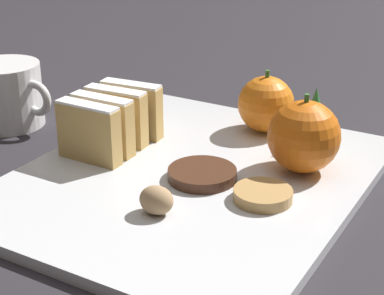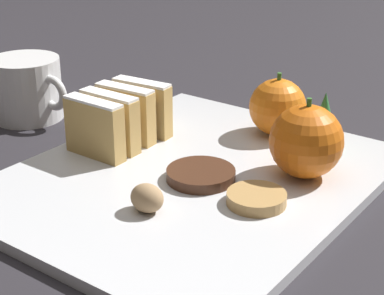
{
  "view_description": "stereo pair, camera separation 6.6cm",
  "coord_description": "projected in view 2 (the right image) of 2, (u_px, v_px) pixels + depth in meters",
  "views": [
    {
      "loc": [
        0.3,
        -0.52,
        0.3
      ],
      "look_at": [
        0.0,
        0.0,
        0.04
      ],
      "focal_mm": 60.0,
      "sensor_mm": 36.0,
      "label": 1
    },
    {
      "loc": [
        0.36,
        -0.48,
        0.3
      ],
      "look_at": [
        0.0,
        0.0,
        0.04
      ],
      "focal_mm": 60.0,
      "sensor_mm": 36.0,
      "label": 2
    }
  ],
  "objects": [
    {
      "name": "ground_plane",
      "position": [
        192.0,
        184.0,
        0.67
      ],
      "size": [
        6.0,
        6.0,
        0.0
      ],
      "primitive_type": "plane",
      "color": "#28262B"
    },
    {
      "name": "orange_far",
      "position": [
        306.0,
        141.0,
        0.65
      ],
      "size": [
        0.08,
        0.08,
        0.08
      ],
      "color": "orange",
      "rests_on": "serving_platter"
    },
    {
      "name": "chocolate_cookie",
      "position": [
        201.0,
        175.0,
        0.65
      ],
      "size": [
        0.07,
        0.07,
        0.01
      ],
      "color": "#472819",
      "rests_on": "serving_platter"
    },
    {
      "name": "coffee_mug",
      "position": [
        27.0,
        89.0,
        0.84
      ],
      "size": [
        0.12,
        0.09,
        0.08
      ],
      "color": "white",
      "rests_on": "ground_plane"
    },
    {
      "name": "evergreen_sprig",
      "position": [
        324.0,
        122.0,
        0.71
      ],
      "size": [
        0.04,
        0.04,
        0.07
      ],
      "color": "#2D7538",
      "rests_on": "serving_platter"
    },
    {
      "name": "stollen_slice_third",
      "position": [
        125.0,
        114.0,
        0.74
      ],
      "size": [
        0.08,
        0.02,
        0.07
      ],
      "color": "tan",
      "rests_on": "serving_platter"
    },
    {
      "name": "stollen_slice_second",
      "position": [
        111.0,
        121.0,
        0.72
      ],
      "size": [
        0.07,
        0.02,
        0.07
      ],
      "color": "tan",
      "rests_on": "serving_platter"
    },
    {
      "name": "gingerbread_cookie",
      "position": [
        257.0,
        198.0,
        0.61
      ],
      "size": [
        0.06,
        0.06,
        0.01
      ],
      "color": "tan",
      "rests_on": "serving_platter"
    },
    {
      "name": "serving_platter",
      "position": [
        192.0,
        179.0,
        0.67
      ],
      "size": [
        0.34,
        0.4,
        0.01
      ],
      "color": "silver",
      "rests_on": "ground_plane"
    },
    {
      "name": "stollen_slice_front",
      "position": [
        94.0,
        128.0,
        0.7
      ],
      "size": [
        0.07,
        0.02,
        0.07
      ],
      "color": "tan",
      "rests_on": "serving_platter"
    },
    {
      "name": "walnut",
      "position": [
        147.0,
        198.0,
        0.59
      ],
      "size": [
        0.03,
        0.03,
        0.03
      ],
      "color": "tan",
      "rests_on": "serving_platter"
    },
    {
      "name": "orange_near",
      "position": [
        278.0,
        107.0,
        0.76
      ],
      "size": [
        0.07,
        0.07,
        0.08
      ],
      "color": "orange",
      "rests_on": "serving_platter"
    },
    {
      "name": "stollen_slice_fourth",
      "position": [
        142.0,
        107.0,
        0.76
      ],
      "size": [
        0.08,
        0.03,
        0.07
      ],
      "color": "tan",
      "rests_on": "serving_platter"
    }
  ]
}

